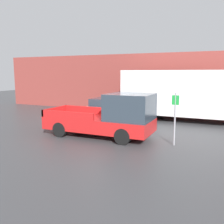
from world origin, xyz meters
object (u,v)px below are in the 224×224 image
at_px(parking_sign, 175,116).
at_px(delivery_truck, 186,94).
at_px(car, 113,111).
at_px(pickup_truck, 110,117).

bearing_deg(parking_sign, delivery_truck, 93.71).
bearing_deg(parking_sign, car, 145.65).
xyz_separation_m(car, parking_sign, (4.13, -2.83, 0.46)).
xyz_separation_m(pickup_truck, car, (-1.06, 2.75, -0.17)).
distance_m(car, parking_sign, 5.03).
distance_m(delivery_truck, parking_sign, 5.83).
bearing_deg(pickup_truck, car, 111.07).
relative_size(delivery_truck, parking_sign, 3.89).
xyz_separation_m(car, delivery_truck, (3.76, 2.97, 0.93)).
distance_m(pickup_truck, delivery_truck, 6.37).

